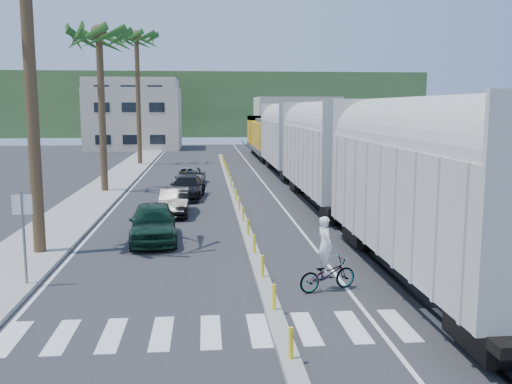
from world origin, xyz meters
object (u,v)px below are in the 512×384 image
Objects in this scene: street_sign at (23,225)px; car_second at (175,201)px; cyclist at (327,267)px; car_lead at (153,222)px.

street_sign reaches higher than car_second.
street_sign is 1.29× the size of cyclist.
street_sign is 0.62× the size of car_lead.
car_second is 13.88m from cyclist.
car_lead is (3.35, 5.92, -1.17)m from street_sign.
street_sign is 0.71× the size of car_second.
cyclist is (9.14, -1.07, -1.26)m from street_sign.
car_lead is at bearing 60.55° from street_sign.
street_sign is at bearing 63.56° from cyclist.
cyclist reaches higher than car_second.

